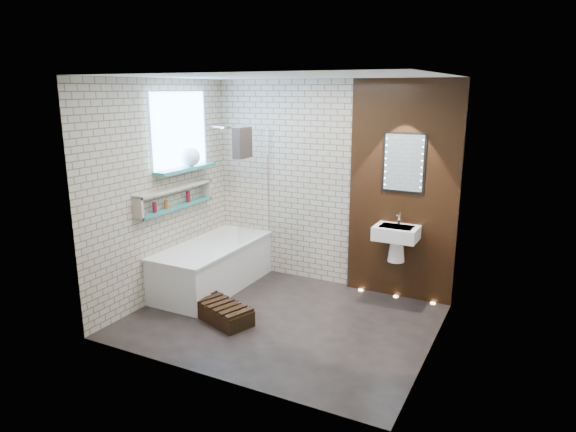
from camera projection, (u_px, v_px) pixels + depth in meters
The scene contains 15 objects.
ground at pixel (282, 320), 5.61m from camera, with size 3.20×3.20×0.00m, color black.
room_shell at pixel (281, 205), 5.29m from camera, with size 3.24×3.20×2.60m.
walnut_panel at pixel (403, 192), 5.97m from camera, with size 1.30×0.06×2.60m, color black.
clerestory_window at pixel (180, 138), 6.14m from camera, with size 0.18×1.00×0.94m.
display_niche at pixel (175, 198), 6.12m from camera, with size 0.14×1.30×0.26m.
bathtub at pixel (213, 266), 6.47m from camera, with size 0.79×1.74×0.70m.
bath_screen at pixel (254, 186), 6.45m from camera, with size 0.01×0.78×1.40m, color white.
towel at pixel (242, 143), 6.10m from camera, with size 0.11×0.28×0.37m, color #282320.
shower_head at pixel (226, 127), 6.52m from camera, with size 0.18×0.18×0.02m, color silver.
washbasin at pixel (396, 238), 5.93m from camera, with size 0.50×0.36×0.58m.
led_mirror at pixel (404, 163), 5.86m from camera, with size 0.50×0.02×0.70m.
walnut_step at pixel (221, 312), 5.60m from camera, with size 0.77×0.34×0.17m, color black.
niche_bottles at pixel (172, 202), 6.08m from camera, with size 0.05×0.67×0.13m.
sill_vases at pixel (191, 157), 6.25m from camera, with size 0.23×0.23×0.23m.
floor_uplights at pixel (396, 296), 6.23m from camera, with size 0.96×0.06×0.01m.
Camera 1 is at (2.41, -4.57, 2.48)m, focal length 31.67 mm.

